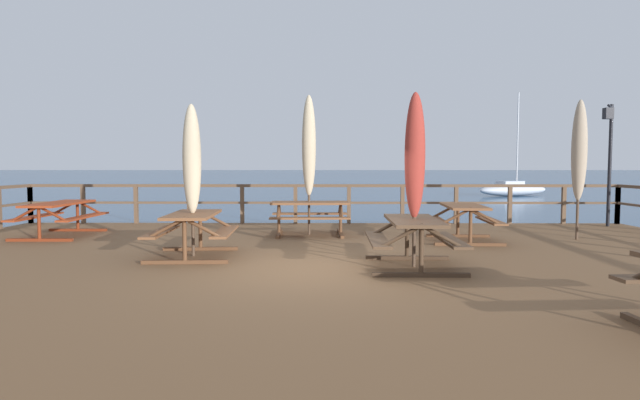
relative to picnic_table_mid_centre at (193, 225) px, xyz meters
name	(u,v)px	position (x,y,z in m)	size (l,w,h in m)	color
ground_plane	(319,309)	(2.23, -1.01, -1.20)	(600.00, 600.00, 0.00)	navy
wooden_deck	(319,288)	(2.23, -1.01, -0.88)	(16.54, 12.99, 0.65)	brown
railing_waterside_far	(322,197)	(2.23, 5.34, 0.18)	(16.34, 0.10, 1.09)	brown
picnic_table_mid_centre	(193,225)	(0.00, 0.00, 0.00)	(1.49, 1.80, 0.78)	brown
picnic_table_mid_left	(310,211)	(1.96, 2.97, 0.00)	(1.84, 1.46, 0.78)	brown
picnic_table_front_right	(414,232)	(3.70, -0.96, 0.00)	(1.42, 1.80, 0.78)	brown
picnic_table_back_left	(59,211)	(-3.73, 2.69, 0.01)	(1.42, 2.12, 0.78)	#993819
picnic_table_back_right	(464,215)	(5.25, 1.96, 0.00)	(1.49, 1.73, 0.78)	brown
patio_umbrella_tall_front	(192,160)	(-0.01, 0.04, 1.14)	(0.32, 0.32, 2.67)	#4C3828
patio_umbrella_tall_mid_left	(309,146)	(1.94, 2.96, 1.49)	(0.32, 0.32, 3.21)	#4C3828
patio_umbrella_tall_back_left	(579,151)	(7.77, 2.23, 1.36)	(0.32, 0.32, 3.01)	#4C3828
patio_umbrella_short_front	(415,156)	(3.72, -0.89, 1.19)	(0.32, 0.32, 2.74)	#4C3828
lamp_post_hooked	(609,146)	(9.68, 4.63, 1.56)	(0.47, 0.59, 3.20)	black
sailboat_distant	(513,189)	(16.41, 30.43, -0.69)	(6.20, 3.78, 7.72)	silver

